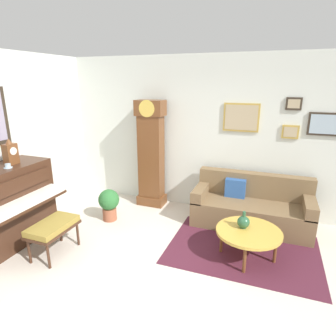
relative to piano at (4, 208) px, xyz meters
The scene contains 12 objects.
ground_plane 2.32m from the piano, ahead, with size 6.40×6.00×0.10m, color beige.
wall_back 3.39m from the piano, 46.92° to the left, with size 5.30×0.13×2.80m.
area_rug 3.50m from the piano, 18.17° to the left, with size 2.10×1.50×0.01m, color #4C1E2D.
piano is the anchor object (origin of this frame).
piano_bench 0.83m from the piano, ahead, with size 0.42×0.70×0.48m.
grandfather_clock 2.56m from the piano, 56.72° to the left, with size 0.52×0.34×2.03m.
couch 3.84m from the piano, 30.36° to the left, with size 1.90×0.80×0.84m.
coffee_table 3.48m from the piano, 15.23° to the left, with size 0.88×0.88×0.41m.
mantel_clock 0.80m from the piano, 89.57° to the left, with size 0.13×0.18×0.38m.
teacup 0.62m from the piano, 39.29° to the left, with size 0.12×0.12×0.06m.
green_jug 3.41m from the piano, 16.47° to the left, with size 0.17×0.17×0.24m.
potted_plant 1.59m from the piano, 51.55° to the left, with size 0.36×0.36×0.56m.
Camera 1 is at (1.31, -2.72, 2.35)m, focal length 30.68 mm.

